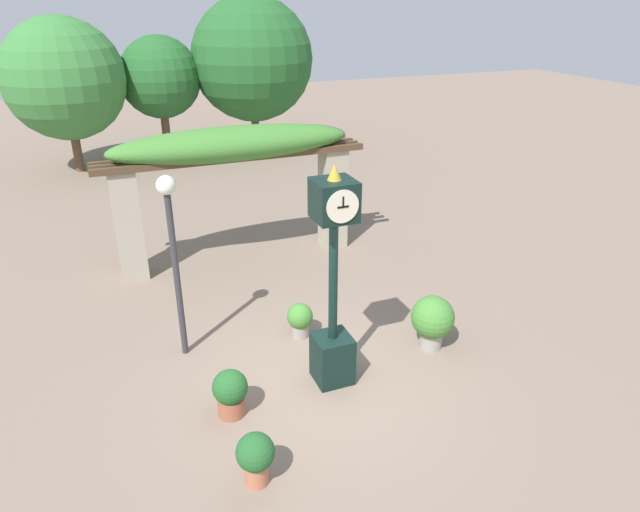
{
  "coord_description": "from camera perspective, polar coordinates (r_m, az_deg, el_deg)",
  "views": [
    {
      "loc": [
        -2.57,
        -6.52,
        5.35
      ],
      "look_at": [
        0.23,
        0.51,
        1.85
      ],
      "focal_mm": 32.0,
      "sensor_mm": 36.0,
      "label": 1
    }
  ],
  "objects": [
    {
      "name": "ground_plane",
      "position": [
        8.82,
        -0.15,
        -12.54
      ],
      "size": [
        60.0,
        60.0,
        0.0
      ],
      "primitive_type": "plane",
      "color": "#7F6B5B"
    },
    {
      "name": "pedestal_clock",
      "position": [
        8.08,
        1.31,
        -3.56
      ],
      "size": [
        0.54,
        0.59,
        3.36
      ],
      "color": "black",
      "rests_on": "ground"
    },
    {
      "name": "pergola",
      "position": [
        11.95,
        -8.64,
        9.41
      ],
      "size": [
        5.56,
        1.12,
        2.93
      ],
      "color": "#A89E89",
      "rests_on": "ground"
    },
    {
      "name": "potted_plant_near_left",
      "position": [
        9.51,
        11.19,
        -6.25
      ],
      "size": [
        0.71,
        0.71,
        0.92
      ],
      "color": "gray",
      "rests_on": "ground"
    },
    {
      "name": "potted_plant_near_right",
      "position": [
        9.71,
        -2.02,
        -6.28
      ],
      "size": [
        0.44,
        0.44,
        0.61
      ],
      "color": "gray",
      "rests_on": "ground"
    },
    {
      "name": "potted_plant_far_left",
      "position": [
        8.13,
        -8.95,
        -13.25
      ],
      "size": [
        0.49,
        0.49,
        0.7
      ],
      "color": "#9E563D",
      "rests_on": "ground"
    },
    {
      "name": "potted_plant_far_right",
      "position": [
        7.13,
        -6.46,
        -19.25
      ],
      "size": [
        0.47,
        0.47,
        0.7
      ],
      "color": "#B26B4C",
      "rests_on": "ground"
    },
    {
      "name": "lamp_post",
      "position": [
        8.76,
        -14.59,
        1.96
      ],
      "size": [
        0.29,
        0.29,
        3.0
      ],
      "color": "#333338",
      "rests_on": "ground"
    },
    {
      "name": "tree_line",
      "position": [
        20.52,
        -14.01,
        17.75
      ],
      "size": [
        10.1,
        4.29,
        5.37
      ],
      "color": "brown",
      "rests_on": "ground"
    }
  ]
}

